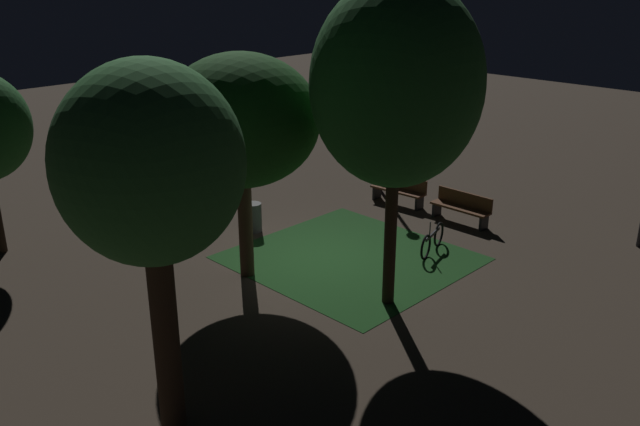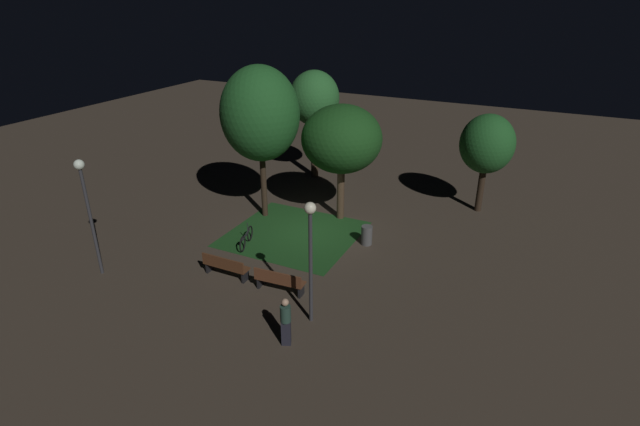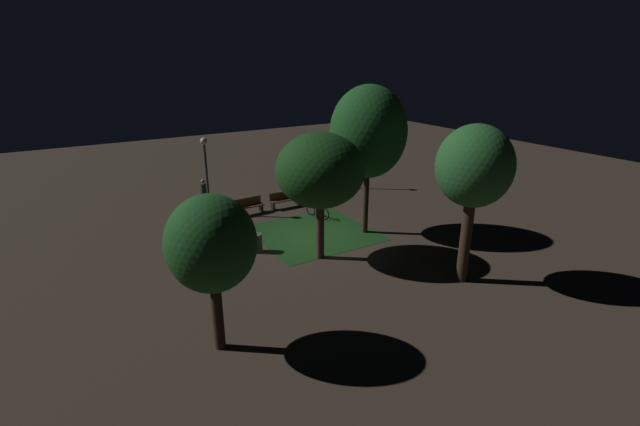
% 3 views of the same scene
% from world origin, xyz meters
% --- Properties ---
extents(ground_plane, '(60.00, 60.00, 0.00)m').
position_xyz_m(ground_plane, '(0.00, 0.00, 0.00)').
color(ground_plane, '#3D3328').
extents(grass_lawn, '(5.35, 5.13, 0.01)m').
position_xyz_m(grass_lawn, '(-0.57, -0.44, 0.01)').
color(grass_lawn, '#194219').
rests_on(grass_lawn, ground).
extents(bench_front_left, '(1.80, 0.48, 0.88)m').
position_xyz_m(bench_front_left, '(-1.14, -4.61, 0.48)').
color(bench_front_left, '#512D19').
rests_on(bench_front_left, ground).
extents(bench_near_trees, '(1.83, 0.60, 0.88)m').
position_xyz_m(bench_near_trees, '(1.15, -4.61, 0.48)').
color(bench_near_trees, brown).
rests_on(bench_near_trees, ground).
extents(tree_left_canopy, '(2.68, 2.68, 5.90)m').
position_xyz_m(tree_left_canopy, '(-2.98, 6.46, 4.37)').
color(tree_left_canopy, '#38281C').
rests_on(tree_left_canopy, ground).
extents(tree_back_left, '(3.47, 3.47, 6.90)m').
position_xyz_m(tree_back_left, '(-2.73, 0.70, 4.81)').
color(tree_back_left, '#2D2116').
rests_on(tree_back_left, ground).
extents(tree_right_canopy, '(3.55, 3.55, 5.29)m').
position_xyz_m(tree_right_canopy, '(0.57, 2.00, 3.77)').
color(tree_right_canopy, '#423021').
rests_on(tree_right_canopy, ground).
extents(tree_tall_center, '(2.47, 2.47, 4.69)m').
position_xyz_m(tree_tall_center, '(6.21, 5.66, 3.29)').
color(tree_tall_center, '#2D2116').
rests_on(tree_tall_center, ground).
extents(lamp_post_path_center, '(0.36, 0.36, 4.14)m').
position_xyz_m(lamp_post_path_center, '(2.87, -5.56, 2.85)').
color(lamp_post_path_center, '#333338').
rests_on(lamp_post_path_center, ground).
extents(lamp_post_plaza_west, '(0.36, 0.36, 4.47)m').
position_xyz_m(lamp_post_plaza_west, '(-5.51, -6.41, 3.04)').
color(lamp_post_plaza_west, '#333338').
rests_on(lamp_post_plaza_west, ground).
extents(trash_bin, '(0.46, 0.46, 0.82)m').
position_xyz_m(trash_bin, '(2.61, 0.09, 0.41)').
color(trash_bin, '#4C4C4C').
rests_on(trash_bin, ground).
extents(bicycle, '(0.50, 1.59, 0.93)m').
position_xyz_m(bicycle, '(-1.83, -2.22, 0.34)').
color(bicycle, black).
rests_on(bicycle, ground).
extents(pedestrian, '(0.34, 0.32, 1.61)m').
position_xyz_m(pedestrian, '(2.72, -6.91, 0.85)').
color(pedestrian, black).
rests_on(pedestrian, ground).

